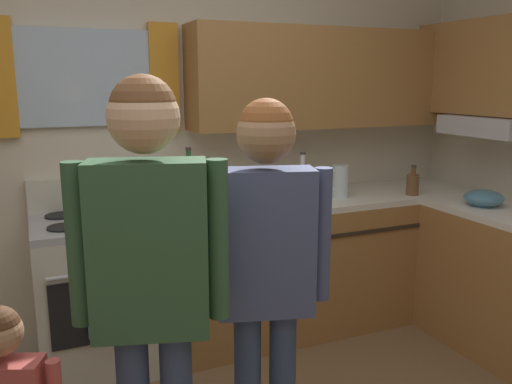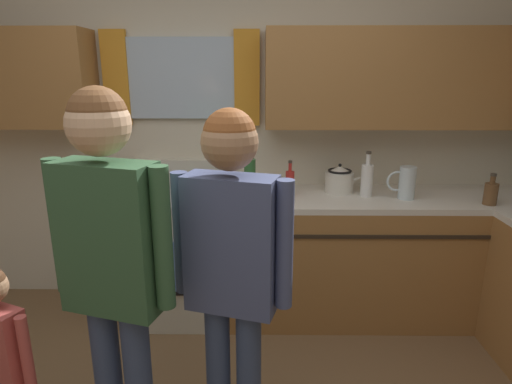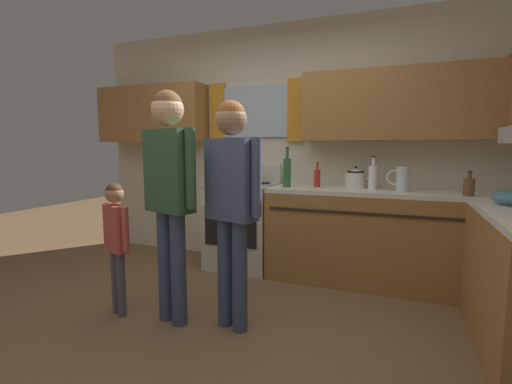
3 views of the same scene
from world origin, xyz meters
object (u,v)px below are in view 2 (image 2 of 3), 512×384
Objects in this scene: bottle_squat_brown at (491,193)px; adult_in_plaid at (231,258)px; bottle_milk_white at (367,179)px; small_child at (1,356)px; water_pitcher at (406,183)px; bottle_sauce_red at (290,182)px; bottle_wine_green at (250,178)px; adult_holding_child at (111,254)px; stove_oven at (178,252)px; stovetop_kettle at (340,179)px.

adult_in_plaid is (-1.60, -1.10, 0.03)m from bottle_squat_brown.
bottle_milk_white is 2.28m from small_child.
water_pitcher reaches higher than bottle_squat_brown.
bottle_sauce_red is 0.31m from bottle_wine_green.
bottle_squat_brown reaches higher than small_child.
small_child is at bearing -126.45° from bottle_wine_green.
adult_in_plaid is (-0.32, -1.29, 0.02)m from bottle_sauce_red.
bottle_wine_green is 0.38× the size of small_child.
bottle_milk_white is 0.26m from water_pitcher.
bottle_wine_green is 1.92× the size of bottle_squat_brown.
bottle_sauce_red is 1.20× the size of bottle_squat_brown.
water_pitcher is at bearing 2.96° from bottle_wine_green.
adult_holding_child is 0.62m from small_child.
adult_in_plaid is (-1.09, -1.22, 0.00)m from water_pitcher.
adult_in_plaid is 0.99m from small_child.
bottle_sauce_red is 0.78m from water_pitcher.
small_child is (-0.96, -1.30, -0.41)m from bottle_wine_green.
stove_oven is 1.07× the size of small_child.
water_pitcher is (-0.51, 0.13, 0.03)m from bottle_squat_brown.
adult_in_plaid is (0.48, -1.29, 0.54)m from stove_oven.
adult_holding_child reaches higher than stove_oven.
adult_holding_child reaches higher than bottle_wine_green.
bottle_squat_brown is at bearing 25.97° from small_child.
adult_in_plaid reaches higher than stovetop_kettle.
bottle_wine_green is at bearing -161.26° from stovetop_kettle.
small_child is at bearing -154.03° from bottle_squat_brown.
adult_holding_child is at bearing -88.84° from stove_oven.
bottle_squat_brown is at bearing 29.74° from adult_holding_child.
stovetop_kettle is 1.85m from adult_holding_child.
small_child is at bearing -141.35° from bottle_milk_white.
bottle_sauce_red is 0.24× the size of small_child.
water_pitcher is (1.05, 0.05, -0.04)m from bottle_wine_green.
stove_oven is at bearing 177.51° from water_pitcher.
bottle_sauce_red is 0.53m from bottle_milk_white.
bottle_wine_green is at bearing 68.16° from adult_holding_child.
bottle_squat_brown is at bearing -17.34° from stovetop_kettle.
adult_in_plaid reaches higher than bottle_milk_white.
bottle_milk_white is 1.53m from adult_in_plaid.
bottle_squat_brown is at bearing -2.73° from bottle_wine_green.
bottle_milk_white is 1.87m from adult_holding_child.
bottle_milk_white is 0.31× the size of small_child.
stove_oven is at bearing -175.50° from stovetop_kettle.
water_pitcher is at bearing -5.20° from bottle_sauce_red.
bottle_squat_brown is (2.08, -0.20, 0.51)m from stove_oven.
adult_holding_child is at bearing -170.35° from adult_in_plaid.
bottle_sauce_red is 1.12× the size of water_pitcher.
bottle_wine_green is at bearing 177.27° from bottle_squat_brown.
stovetop_kettle is at bearing 162.66° from bottle_squat_brown.
bottle_wine_green reaches higher than bottle_sauce_red.
bottle_wine_green reaches higher than small_child.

